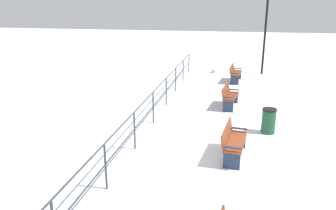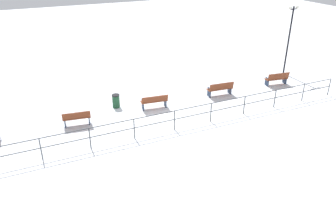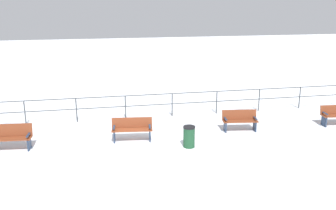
{
  "view_description": "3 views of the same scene",
  "coord_description": "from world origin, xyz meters",
  "px_view_note": "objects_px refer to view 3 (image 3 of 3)",
  "views": [
    {
      "loc": [
        -0.05,
        -8.49,
        4.09
      ],
      "look_at": [
        -1.98,
        1.0,
        1.07
      ],
      "focal_mm": 35.64,
      "sensor_mm": 36.0,
      "label": 1
    },
    {
      "loc": [
        -16.57,
        6.57,
        8.83
      ],
      "look_at": [
        -1.86,
        -0.04,
        1.04
      ],
      "focal_mm": 35.57,
      "sensor_mm": 36.0,
      "label": 2
    },
    {
      "loc": [
        13.73,
        -1.31,
        5.38
      ],
      "look_at": [
        -1.03,
        1.66,
        1.06
      ],
      "focal_mm": 39.57,
      "sensor_mm": 36.0,
      "label": 3
    }
  ],
  "objects_px": {
    "bench_second": "(8,137)",
    "bench_third": "(132,129)",
    "bench_fourth": "(240,120)",
    "trash_bin": "(189,137)"
  },
  "relations": [
    {
      "from": "bench_second",
      "to": "bench_third",
      "type": "height_order",
      "value": "bench_second"
    },
    {
      "from": "bench_second",
      "to": "bench_third",
      "type": "xyz_separation_m",
      "value": [
        -0.02,
        4.58,
        -0.01
      ]
    },
    {
      "from": "bench_second",
      "to": "trash_bin",
      "type": "xyz_separation_m",
      "value": [
        1.09,
        6.61,
        -0.07
      ]
    },
    {
      "from": "bench_second",
      "to": "bench_fourth",
      "type": "height_order",
      "value": "bench_second"
    },
    {
      "from": "bench_third",
      "to": "bench_fourth",
      "type": "xyz_separation_m",
      "value": [
        -0.22,
        4.58,
        -0.01
      ]
    },
    {
      "from": "bench_third",
      "to": "trash_bin",
      "type": "distance_m",
      "value": 2.31
    },
    {
      "from": "bench_fourth",
      "to": "trash_bin",
      "type": "height_order",
      "value": "bench_fourth"
    },
    {
      "from": "bench_fourth",
      "to": "trash_bin",
      "type": "xyz_separation_m",
      "value": [
        1.32,
        -2.56,
        -0.05
      ]
    },
    {
      "from": "bench_fourth",
      "to": "trash_bin",
      "type": "bearing_deg",
      "value": -54.83
    },
    {
      "from": "bench_second",
      "to": "bench_third",
      "type": "relative_size",
      "value": 1.06
    }
  ]
}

